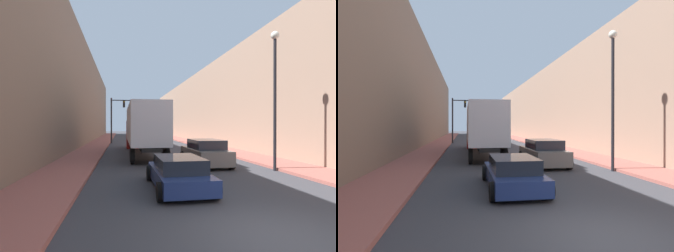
% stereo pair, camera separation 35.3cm
% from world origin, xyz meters
% --- Properties ---
extents(ground_plane, '(200.00, 200.00, 0.00)m').
position_xyz_m(ground_plane, '(0.00, 0.00, 0.00)').
color(ground_plane, '#38383D').
extents(sidewalk_right, '(2.76, 80.00, 0.15)m').
position_xyz_m(sidewalk_right, '(6.25, 30.00, 0.07)').
color(sidewalk_right, '#9E564C').
rests_on(sidewalk_right, ground).
extents(sidewalk_left, '(2.76, 80.00, 0.15)m').
position_xyz_m(sidewalk_left, '(-6.25, 30.00, 0.07)').
color(sidewalk_left, '#9E564C').
rests_on(sidewalk_left, ground).
extents(building_right, '(6.00, 80.00, 10.21)m').
position_xyz_m(building_right, '(10.62, 30.00, 5.10)').
color(building_right, '#997A66').
rests_on(building_right, ground).
extents(building_left, '(6.00, 80.00, 12.70)m').
position_xyz_m(building_left, '(-10.62, 30.00, 6.35)').
color(building_left, '#846B56').
rests_on(building_left, ground).
extents(semi_truck, '(2.51, 14.22, 3.98)m').
position_xyz_m(semi_truck, '(-1.60, 17.31, 2.26)').
color(semi_truck, silver).
rests_on(semi_truck, ground).
extents(sedan_car, '(2.10, 4.63, 1.25)m').
position_xyz_m(sedan_car, '(-1.23, 4.84, 0.60)').
color(sedan_car, navy).
rests_on(sedan_car, ground).
extents(suv_car, '(2.18, 4.77, 1.58)m').
position_xyz_m(suv_car, '(1.66, 10.31, 0.76)').
color(suv_car, slate).
rests_on(suv_car, ground).
extents(traffic_signal_gantry, '(6.81, 0.35, 6.11)m').
position_xyz_m(traffic_signal_gantry, '(-2.85, 30.97, 4.40)').
color(traffic_signal_gantry, black).
rests_on(traffic_signal_gantry, ground).
extents(street_lamp, '(0.44, 0.44, 7.49)m').
position_xyz_m(street_lamp, '(4.72, 7.73, 4.74)').
color(street_lamp, black).
rests_on(street_lamp, ground).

